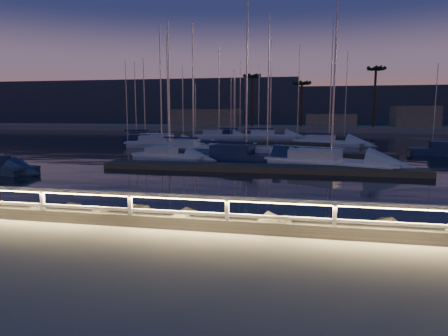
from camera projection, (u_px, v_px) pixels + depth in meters
The scene contains 22 objects.
ground at pixel (194, 230), 11.79m from camera, with size 400.00×400.00×0.00m, color gray.
harbor_water at pixel (275, 154), 42.20m from camera, with size 400.00×440.00×0.60m.
guard_rail at pixel (191, 204), 11.69m from camera, with size 44.11×0.12×1.06m.
riprap at pixel (111, 218), 13.74m from camera, with size 24.52×3.07×1.44m.
floating_docks at pixel (276, 147), 43.36m from camera, with size 22.00×36.00×0.40m.
far_shore at pixel (290, 127), 83.57m from camera, with size 160.00×14.00×5.20m.
palm_left at pixel (252, 78), 81.77m from camera, with size 3.00×3.00×11.20m.
palm_center at pixel (302, 85), 80.93m from camera, with size 3.00×3.00×9.70m.
palm_right at pixel (376, 72), 76.85m from camera, with size 3.00×3.00×12.20m.
distant_hills at pixel (236, 108), 145.17m from camera, with size 230.00×37.50×18.00m.
sailboat_b at pixel (168, 155), 33.40m from camera, with size 6.88×3.31×11.31m.
sailboat_c at pixel (243, 155), 32.73m from camera, with size 9.58×4.63×15.68m.
sailboat_d at pixel (328, 161), 29.03m from camera, with size 9.87×5.94×16.18m.
sailboat_e at pixel (167, 142), 47.54m from camera, with size 7.50×2.37×12.77m.
sailboat_f at pixel (192, 147), 40.93m from camera, with size 7.84×3.42×12.94m.
sailboat_g at pixel (265, 155), 33.67m from camera, with size 7.29×3.09×12.00m.
sailboat_i at pixel (144, 136), 58.59m from camera, with size 7.07×3.59×11.67m.
sailboat_j at pixel (160, 143), 46.09m from camera, with size 8.63×4.34×14.18m.
sailboat_k at pixel (268, 135), 60.01m from camera, with size 9.15×3.83×15.06m.
sailboat_l at pixel (327, 142), 48.13m from camera, with size 8.94×5.76×14.76m.
sailboat_m at pixel (234, 133), 66.83m from camera, with size 6.47×3.66×10.70m.
sailboat_n at pixel (218, 136), 59.99m from camera, with size 8.13×4.36×13.36m.
Camera 1 is at (3.17, -11.00, 3.47)m, focal length 32.00 mm.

